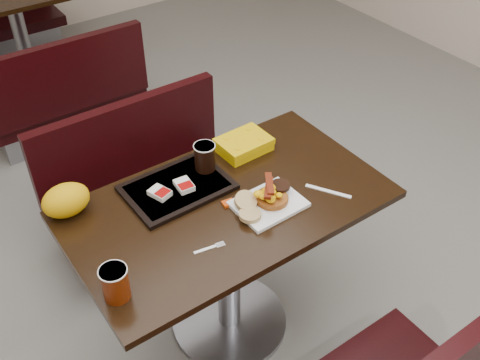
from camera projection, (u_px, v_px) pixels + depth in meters
floor at (230, 322)px, 2.60m from camera, size 6.00×7.00×0.01m
table_near at (229, 268)px, 2.36m from camera, size 1.20×0.70×0.75m
bench_near_n at (150, 183)px, 2.81m from camera, size 1.00×0.46×0.72m
table_far at (22, 41)px, 4.00m from camera, size 1.20×0.70×0.75m
bench_far_s at (60, 84)px, 3.57m from camera, size 1.00×0.46×0.72m
platter at (268, 204)px, 2.10m from camera, size 0.25×0.20×0.01m
pancake_stack at (272, 197)px, 2.10m from camera, size 0.15×0.15×0.03m
sausage_patty at (280, 186)px, 2.12m from camera, size 0.08×0.08×0.01m
scrambled_eggs at (268, 193)px, 2.06m from camera, size 0.09×0.08×0.04m
bacon_strips at (269, 187)px, 2.05m from camera, size 0.14×0.15×0.01m
muffin_bottom at (250, 215)px, 2.03m from camera, size 0.08×0.08×0.02m
muffin_top at (246, 201)px, 2.07m from camera, size 0.09×0.09×0.05m
coffee_cup_near at (115, 283)px, 1.74m from camera, size 0.10×0.10×0.12m
fork at (205, 249)px, 1.93m from camera, size 0.12×0.04×0.00m
knife at (328, 191)px, 2.17m from camera, size 0.11×0.16×0.00m
condiment_syrup at (228, 203)px, 2.11m from camera, size 0.05×0.04×0.01m
condiment_ketchup at (174, 202)px, 2.12m from camera, size 0.05×0.04×0.01m
tray at (177, 187)px, 2.17m from camera, size 0.40×0.29×0.02m
hashbrown_sleeve_left at (160, 193)px, 2.12m from camera, size 0.08×0.09×0.02m
hashbrown_sleeve_right at (184, 185)px, 2.15m from camera, size 0.07×0.09×0.02m
coffee_cup_far at (205, 157)px, 2.21m from camera, size 0.10×0.10×0.11m
clamshell at (244, 144)px, 2.36m from camera, size 0.22×0.17×0.06m
paper_bag at (66, 200)px, 2.04m from camera, size 0.21×0.18×0.12m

